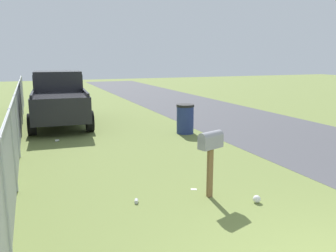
# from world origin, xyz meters

# --- Properties ---
(road_asphalt) EXTENTS (60.00, 5.21, 0.01)m
(road_asphalt) POSITION_xyz_m (6.00, -4.98, 0.00)
(road_asphalt) COLOR #47474C
(road_asphalt) RESTS_ON ground
(mailbox) EXTENTS (0.36, 0.54, 1.28)m
(mailbox) POSITION_xyz_m (3.24, 0.19, 1.03)
(mailbox) COLOR brown
(mailbox) RESTS_ON ground
(pickup_truck) EXTENTS (5.17, 2.44, 2.09)m
(pickup_truck) POSITION_xyz_m (11.99, 2.20, 1.10)
(pickup_truck) COLOR black
(pickup_truck) RESTS_ON ground
(trash_bin) EXTENTS (0.62, 0.62, 1.03)m
(trash_bin) POSITION_xyz_m (8.54, -1.73, 0.52)
(trash_bin) COLOR navy
(trash_bin) RESTS_ON ground
(fence_section) EXTENTS (18.28, 0.07, 1.68)m
(fence_section) POSITION_xyz_m (8.81, 3.64, 0.91)
(fence_section) COLOR #9EA3A8
(fence_section) RESTS_ON ground
(litter_can_near_hydrant) EXTENTS (0.13, 0.10, 0.07)m
(litter_can_near_hydrant) POSITION_xyz_m (3.48, 1.57, 0.03)
(litter_can_near_hydrant) COLOR silver
(litter_can_near_hydrant) RESTS_ON ground
(litter_bag_midfield_b) EXTENTS (0.14, 0.14, 0.14)m
(litter_bag_midfield_b) POSITION_xyz_m (2.66, -0.49, 0.07)
(litter_bag_midfield_b) COLOR silver
(litter_bag_midfield_b) RESTS_ON ground
(litter_wrapper_far_scatter) EXTENTS (0.13, 0.14, 0.01)m
(litter_wrapper_far_scatter) POSITION_xyz_m (3.68, 0.30, 0.00)
(litter_wrapper_far_scatter) COLOR silver
(litter_wrapper_far_scatter) RESTS_ON ground
(litter_can_by_mailbox) EXTENTS (0.07, 0.12, 0.07)m
(litter_can_by_mailbox) POSITION_xyz_m (8.94, 2.56, 0.03)
(litter_can_by_mailbox) COLOR silver
(litter_can_by_mailbox) RESTS_ON ground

